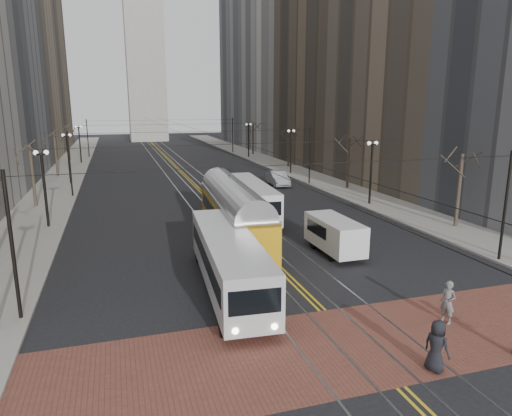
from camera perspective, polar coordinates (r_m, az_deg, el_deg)
ground at (r=22.22m, az=7.22°, el=-11.57°), size 260.00×260.00×0.00m
sidewalk_left at (r=64.33m, az=-22.80°, el=3.77°), size 5.00×140.00×0.15m
sidewalk_right at (r=68.20m, az=3.20°, el=5.23°), size 5.00×140.00×0.15m
crosswalk_band at (r=19.05m, az=12.36°, el=-16.17°), size 25.00×6.00×0.01m
streetcar_rails at (r=64.58m, az=-9.42°, el=4.58°), size 4.80×130.00×0.02m
centre_lines at (r=64.58m, az=-9.42°, el=4.58°), size 0.42×130.00×0.01m
building_left_far at (r=106.28m, az=-27.61°, el=17.36°), size 16.00×20.00×40.00m
building_right_mid at (r=73.22m, az=11.26°, el=18.82°), size 16.00×20.00×34.00m
building_right_midfar at (r=93.26m, az=6.39°, el=23.23°), size 20.00×20.00×52.00m
building_right_far at (r=110.30m, az=0.95°, el=18.54°), size 16.00×20.00×40.00m
lamp_posts at (r=48.30m, az=-6.86°, el=5.24°), size 27.60×57.20×5.60m
street_trees at (r=54.65m, az=-8.11°, el=6.09°), size 31.68×53.28×5.60m
trolley_wires at (r=54.14m, az=-8.07°, el=7.06°), size 25.96×120.00×6.60m
transit_bus at (r=22.84m, az=-3.43°, el=-6.91°), size 3.17×11.62×2.87m
streetcar at (r=30.74m, az=-2.80°, el=-1.31°), size 3.39×13.94×3.26m
rear_bus at (r=37.43m, az=-0.76°, el=1.00°), size 3.14×11.25×2.90m
cargo_van at (r=28.84m, az=9.78°, el=-3.52°), size 1.96×5.03×2.22m
sedan_grey at (r=54.88m, az=-3.69°, el=4.08°), size 1.97×4.56×1.54m
sedan_silver at (r=52.42m, az=2.72°, el=3.72°), size 2.05×5.06×1.63m
pedestrian_a at (r=17.69m, az=21.65°, el=-15.75°), size 0.89×1.08×1.89m
pedestrian_b at (r=21.38m, az=22.84°, el=-10.80°), size 0.64×0.79×1.86m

